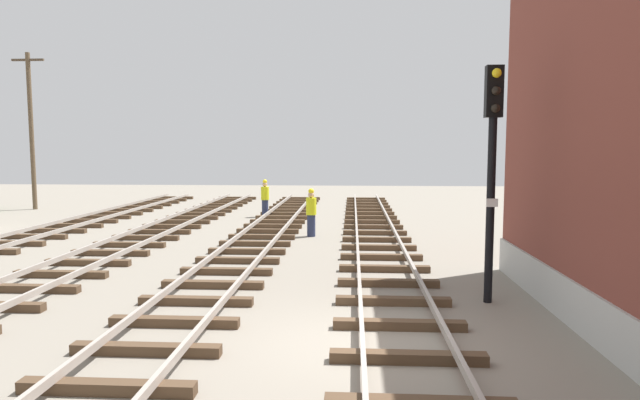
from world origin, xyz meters
The scene contains 7 objects.
ground_plane centered at (0.00, 0.00, 0.00)m, with size 80.00×80.00×0.00m, color gray.
track_near_building centered at (0.79, 0.00, 0.13)m, with size 2.50×53.93×0.32m.
track_centre centered at (-3.50, 0.00, 0.13)m, with size 2.50×53.93×0.32m.
signal_mast centered at (2.91, 2.72, 3.25)m, with size 0.36×0.40×5.16m.
utility_pole_far centered at (-17.88, 19.79, 4.51)m, with size 1.80×0.24×8.63m.
track_worker_foreground centered at (-1.69, 11.42, 0.93)m, with size 0.40×0.40×1.87m.
track_worker_distant centered at (-4.45, 17.29, 0.93)m, with size 0.40×0.40×1.87m.
Camera 1 is at (-0.11, -9.10, 3.40)m, focal length 30.13 mm.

